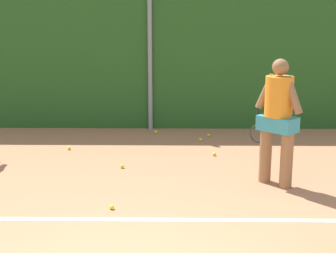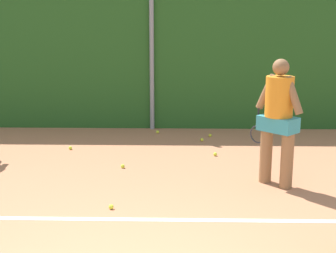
{
  "view_description": "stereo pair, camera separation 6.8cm",
  "coord_description": "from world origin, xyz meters",
  "px_view_note": "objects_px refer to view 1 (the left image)",
  "views": [
    {
      "loc": [
        0.55,
        -4.05,
        2.57
      ],
      "look_at": [
        0.45,
        2.8,
        0.98
      ],
      "focal_mm": 52.52,
      "sensor_mm": 36.0,
      "label": 1
    },
    {
      "loc": [
        0.62,
        -4.05,
        2.57
      ],
      "look_at": [
        0.45,
        2.8,
        0.98
      ],
      "focal_mm": 52.52,
      "sensor_mm": 36.0,
      "label": 2
    }
  ],
  "objects_px": {
    "tennis_ball_0": "(209,135)",
    "tennis_ball_10": "(69,148)",
    "player_midcourt": "(278,116)",
    "tennis_ball_8": "(156,132)",
    "tennis_ball_4": "(214,154)",
    "tennis_ball_6": "(112,207)",
    "tennis_ball_2": "(122,166)",
    "tennis_ball_5": "(201,140)"
  },
  "relations": [
    {
      "from": "tennis_ball_5",
      "to": "tennis_ball_2",
      "type": "bearing_deg",
      "value": -128.08
    },
    {
      "from": "tennis_ball_2",
      "to": "tennis_ball_8",
      "type": "distance_m",
      "value": 2.52
    },
    {
      "from": "player_midcourt",
      "to": "tennis_ball_10",
      "type": "distance_m",
      "value": 4.17
    },
    {
      "from": "player_midcourt",
      "to": "tennis_ball_6",
      "type": "xyz_separation_m",
      "value": [
        -2.38,
        -1.02,
        -1.04
      ]
    },
    {
      "from": "tennis_ball_2",
      "to": "tennis_ball_4",
      "type": "distance_m",
      "value": 1.79
    },
    {
      "from": "tennis_ball_4",
      "to": "tennis_ball_8",
      "type": "bearing_deg",
      "value": 123.62
    },
    {
      "from": "tennis_ball_2",
      "to": "tennis_ball_10",
      "type": "height_order",
      "value": "same"
    },
    {
      "from": "tennis_ball_8",
      "to": "tennis_ball_10",
      "type": "bearing_deg",
      "value": -140.27
    },
    {
      "from": "player_midcourt",
      "to": "tennis_ball_4",
      "type": "xyz_separation_m",
      "value": [
        -0.81,
        1.53,
        -1.04
      ]
    },
    {
      "from": "tennis_ball_0",
      "to": "tennis_ball_6",
      "type": "height_order",
      "value": "same"
    },
    {
      "from": "tennis_ball_5",
      "to": "tennis_ball_8",
      "type": "xyz_separation_m",
      "value": [
        -0.94,
        0.66,
        0.0
      ]
    },
    {
      "from": "tennis_ball_5",
      "to": "tennis_ball_8",
      "type": "height_order",
      "value": "same"
    },
    {
      "from": "tennis_ball_4",
      "to": "tennis_ball_5",
      "type": "bearing_deg",
      "value": 100.59
    },
    {
      "from": "tennis_ball_0",
      "to": "tennis_ball_4",
      "type": "xyz_separation_m",
      "value": [
        0.01,
        -1.43,
        0.0
      ]
    },
    {
      "from": "tennis_ball_4",
      "to": "tennis_ball_6",
      "type": "height_order",
      "value": "same"
    },
    {
      "from": "tennis_ball_5",
      "to": "player_midcourt",
      "type": "bearing_deg",
      "value": -68.77
    },
    {
      "from": "player_midcourt",
      "to": "tennis_ball_4",
      "type": "distance_m",
      "value": 2.02
    },
    {
      "from": "tennis_ball_4",
      "to": "tennis_ball_5",
      "type": "height_order",
      "value": "same"
    },
    {
      "from": "tennis_ball_0",
      "to": "tennis_ball_4",
      "type": "bearing_deg",
      "value": -89.69
    },
    {
      "from": "player_midcourt",
      "to": "tennis_ball_0",
      "type": "height_order",
      "value": "player_midcourt"
    },
    {
      "from": "tennis_ball_6",
      "to": "tennis_ball_5",
      "type": "bearing_deg",
      "value": 69.13
    },
    {
      "from": "tennis_ball_10",
      "to": "tennis_ball_5",
      "type": "bearing_deg",
      "value": 15.09
    },
    {
      "from": "tennis_ball_10",
      "to": "tennis_ball_8",
      "type": "bearing_deg",
      "value": 39.73
    },
    {
      "from": "tennis_ball_5",
      "to": "tennis_ball_10",
      "type": "relative_size",
      "value": 1.0
    },
    {
      "from": "tennis_ball_10",
      "to": "player_midcourt",
      "type": "bearing_deg",
      "value": -27.93
    },
    {
      "from": "tennis_ball_4",
      "to": "tennis_ball_8",
      "type": "distance_m",
      "value": 2.05
    },
    {
      "from": "tennis_ball_2",
      "to": "tennis_ball_6",
      "type": "xyz_separation_m",
      "value": [
        0.05,
        -1.79,
        0.0
      ]
    },
    {
      "from": "tennis_ball_0",
      "to": "tennis_ball_10",
      "type": "xyz_separation_m",
      "value": [
        -2.75,
        -1.06,
        0.0
      ]
    },
    {
      "from": "tennis_ball_0",
      "to": "tennis_ball_5",
      "type": "distance_m",
      "value": 0.42
    },
    {
      "from": "player_midcourt",
      "to": "tennis_ball_6",
      "type": "height_order",
      "value": "player_midcourt"
    },
    {
      "from": "tennis_ball_6",
      "to": "player_midcourt",
      "type": "bearing_deg",
      "value": 23.32
    },
    {
      "from": "tennis_ball_0",
      "to": "tennis_ball_5",
      "type": "relative_size",
      "value": 1.0
    },
    {
      "from": "tennis_ball_6",
      "to": "tennis_ball_10",
      "type": "height_order",
      "value": "same"
    },
    {
      "from": "tennis_ball_0",
      "to": "tennis_ball_5",
      "type": "xyz_separation_m",
      "value": [
        -0.19,
        -0.37,
        0.0
      ]
    },
    {
      "from": "tennis_ball_8",
      "to": "tennis_ball_0",
      "type": "bearing_deg",
      "value": -14.09
    },
    {
      "from": "tennis_ball_2",
      "to": "tennis_ball_10",
      "type": "distance_m",
      "value": 1.6
    },
    {
      "from": "tennis_ball_4",
      "to": "tennis_ball_10",
      "type": "height_order",
      "value": "same"
    },
    {
      "from": "tennis_ball_2",
      "to": "tennis_ball_5",
      "type": "distance_m",
      "value": 2.31
    },
    {
      "from": "tennis_ball_0",
      "to": "tennis_ball_8",
      "type": "height_order",
      "value": "same"
    },
    {
      "from": "tennis_ball_2",
      "to": "tennis_ball_6",
      "type": "height_order",
      "value": "same"
    },
    {
      "from": "tennis_ball_0",
      "to": "tennis_ball_5",
      "type": "bearing_deg",
      "value": -116.91
    },
    {
      "from": "tennis_ball_2",
      "to": "tennis_ball_5",
      "type": "bearing_deg",
      "value": 51.92
    }
  ]
}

